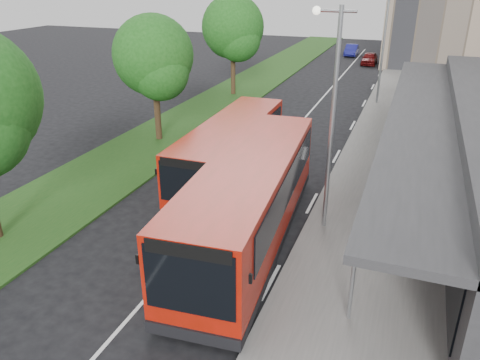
% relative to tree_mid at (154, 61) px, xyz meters
% --- Properties ---
extents(ground, '(120.00, 120.00, 0.00)m').
position_rel_tree_mid_xyz_m(ground, '(7.01, -9.05, -4.62)').
color(ground, black).
rests_on(ground, ground).
extents(pavement, '(5.00, 80.00, 0.15)m').
position_rel_tree_mid_xyz_m(pavement, '(13.01, 10.95, -4.54)').
color(pavement, slate).
rests_on(pavement, ground).
extents(grass_verge, '(5.00, 80.00, 0.10)m').
position_rel_tree_mid_xyz_m(grass_verge, '(0.01, 10.95, -4.57)').
color(grass_verge, '#184215').
rests_on(grass_verge, ground).
extents(lane_centre_line, '(0.12, 70.00, 0.01)m').
position_rel_tree_mid_xyz_m(lane_centre_line, '(7.01, 5.95, -4.61)').
color(lane_centre_line, silver).
rests_on(lane_centre_line, ground).
extents(kerb_dashes, '(0.12, 56.00, 0.01)m').
position_rel_tree_mid_xyz_m(kerb_dashes, '(10.31, 9.95, -4.61)').
color(kerb_dashes, silver).
rests_on(kerb_dashes, ground).
extents(tree_mid, '(4.47, 4.47, 7.15)m').
position_rel_tree_mid_xyz_m(tree_mid, '(0.00, 0.00, 0.00)').
color(tree_mid, '#322414').
rests_on(tree_mid, ground).
extents(tree_far, '(4.78, 4.78, 7.69)m').
position_rel_tree_mid_xyz_m(tree_far, '(-0.00, 12.00, 0.35)').
color(tree_far, '#322414').
rests_on(tree_far, ground).
extents(lamp_post_near, '(1.44, 0.28, 8.00)m').
position_rel_tree_mid_xyz_m(lamp_post_near, '(11.13, -7.05, 0.10)').
color(lamp_post_near, gray).
rests_on(lamp_post_near, pavement).
extents(lamp_post_far, '(1.44, 0.28, 8.00)m').
position_rel_tree_mid_xyz_m(lamp_post_far, '(11.13, 12.95, 0.10)').
color(lamp_post_far, gray).
rests_on(lamp_post_far, pavement).
extents(bus_main, '(3.73, 11.52, 3.21)m').
position_rel_tree_mid_xyz_m(bus_main, '(8.81, -8.92, -2.97)').
color(bus_main, '#B01409').
rests_on(bus_main, ground).
extents(bus_second, '(2.74, 9.94, 2.80)m').
position_rel_tree_mid_xyz_m(bus_second, '(6.08, -3.83, -3.18)').
color(bus_second, '#B01409').
rests_on(bus_second, ground).
extents(litter_bin, '(0.61, 0.61, 1.01)m').
position_rel_tree_mid_xyz_m(litter_bin, '(12.94, 0.53, -3.96)').
color(litter_bin, '#372116').
rests_on(litter_bin, pavement).
extents(bollard, '(0.16, 0.16, 0.88)m').
position_rel_tree_mid_xyz_m(bollard, '(12.56, 7.97, -4.03)').
color(bollard, yellow).
rests_on(bollard, pavement).
extents(car_near, '(1.53, 3.79, 1.29)m').
position_rel_tree_mid_xyz_m(car_near, '(8.74, 29.89, -3.97)').
color(car_near, '#560C0D').
rests_on(car_near, ground).
extents(car_far, '(1.47, 3.95, 1.29)m').
position_rel_tree_mid_xyz_m(car_far, '(6.05, 35.29, -3.97)').
color(car_far, navy).
rests_on(car_far, ground).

